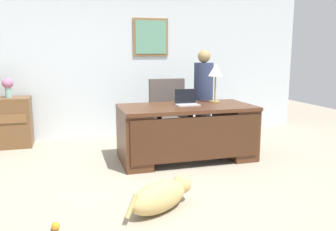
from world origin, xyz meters
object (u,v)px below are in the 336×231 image
at_px(dog_toy_ball, 56,226).
at_px(armchair, 169,116).
at_px(laptop, 187,101).
at_px(person_standing, 203,96).
at_px(vase_with_flowers, 8,85).
at_px(desk_lamp, 216,72).
at_px(desk, 187,130).
at_px(dog_lying, 161,196).

bearing_deg(dog_toy_ball, armchair, 54.52).
bearing_deg(laptop, person_standing, 52.06).
relative_size(armchair, dog_toy_ball, 15.02).
distance_m(armchair, vase_with_flowers, 2.66).
height_order(desk_lamp, vase_with_flowers, desk_lamp).
distance_m(desk, desk_lamp, 0.99).
height_order(person_standing, desk_lamp, person_standing).
bearing_deg(armchair, dog_toy_ball, -125.48).
relative_size(vase_with_flowers, dog_toy_ball, 4.33).
bearing_deg(vase_with_flowers, armchair, -13.69).
bearing_deg(dog_lying, desk, 62.30).
bearing_deg(vase_with_flowers, dog_lying, -59.73).
xyz_separation_m(desk_lamp, dog_toy_ball, (-2.30, -1.84, -1.20)).
height_order(armchair, vase_with_flowers, vase_with_flowers).
xyz_separation_m(dog_lying, desk_lamp, (1.31, 1.73, 1.09)).
xyz_separation_m(desk, vase_with_flowers, (-2.54, 1.49, 0.58)).
distance_m(desk, dog_toy_ball, 2.44).
bearing_deg(dog_toy_ball, vase_with_flowers, 103.73).
bearing_deg(desk, laptop, 75.67).
distance_m(person_standing, laptop, 0.87).
xyz_separation_m(person_standing, laptop, (-0.54, -0.69, 0.04)).
bearing_deg(laptop, desk, -104.33).
height_order(desk, person_standing, person_standing).
distance_m(desk, laptop, 0.43).
bearing_deg(desk, person_standing, 54.44).
bearing_deg(armchair, vase_with_flowers, 166.31).
bearing_deg(vase_with_flowers, laptop, -28.45).
height_order(vase_with_flowers, dog_toy_ball, vase_with_flowers).
bearing_deg(person_standing, laptop, -127.94).
height_order(person_standing, dog_toy_ball, person_standing).
bearing_deg(dog_lying, armchair, 71.70).
distance_m(desk, armchair, 0.87).
height_order(desk, armchair, armchair).
bearing_deg(armchair, person_standing, -8.42).
height_order(desk, laptop, laptop).
bearing_deg(desk_lamp, dog_toy_ball, -141.40).
xyz_separation_m(dog_lying, vase_with_flowers, (-1.75, 3.00, 0.86)).
xyz_separation_m(laptop, vase_with_flowers, (-2.57, 1.39, 0.17)).
bearing_deg(person_standing, desk, -125.56).
distance_m(armchair, laptop, 0.85).
height_order(laptop, dog_toy_ball, laptop).
bearing_deg(dog_lying, person_standing, 59.46).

